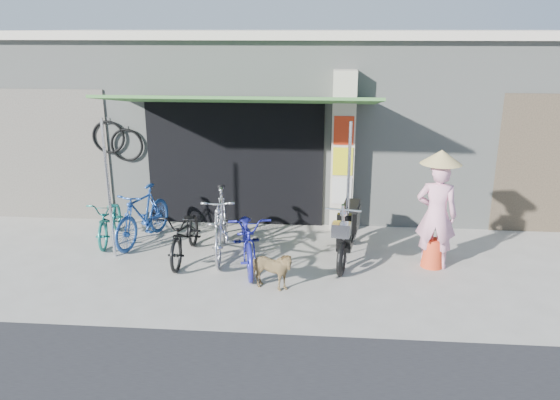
# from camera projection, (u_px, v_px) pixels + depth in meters

# --- Properties ---
(ground) EXTENTS (80.00, 80.00, 0.00)m
(ground) POSITION_uv_depth(u_px,v_px,m) (288.00, 282.00, 8.33)
(ground) COLOR #A9A398
(ground) RESTS_ON ground
(bicycle_shop) EXTENTS (12.30, 5.30, 3.66)m
(bicycle_shop) POSITION_uv_depth(u_px,v_px,m) (303.00, 113.00, 12.61)
(bicycle_shop) COLOR gray
(bicycle_shop) RESTS_ON ground
(shop_pillar) EXTENTS (0.42, 0.44, 3.00)m
(shop_pillar) POSITION_uv_depth(u_px,v_px,m) (343.00, 153.00, 10.13)
(shop_pillar) COLOR beige
(shop_pillar) RESTS_ON ground
(awning) EXTENTS (4.60, 1.88, 2.72)m
(awning) POSITION_uv_depth(u_px,v_px,m) (241.00, 102.00, 9.19)
(awning) COLOR #376C30
(awning) RESTS_ON ground
(neighbour_left) EXTENTS (2.60, 0.06, 2.60)m
(neighbour_left) POSITION_uv_depth(u_px,v_px,m) (45.00, 155.00, 10.79)
(neighbour_left) COLOR #6B665B
(neighbour_left) RESTS_ON ground
(bike_teal) EXTENTS (0.75, 1.60, 0.81)m
(bike_teal) POSITION_uv_depth(u_px,v_px,m) (110.00, 219.00, 9.87)
(bike_teal) COLOR #16665D
(bike_teal) RESTS_ON ground
(bike_blue) EXTENTS (0.90, 1.76, 1.02)m
(bike_blue) POSITION_uv_depth(u_px,v_px,m) (143.00, 215.00, 9.76)
(bike_blue) COLOR #204895
(bike_blue) RESTS_ON ground
(bike_black) EXTENTS (0.60, 1.67, 0.87)m
(bike_black) POSITION_uv_depth(u_px,v_px,m) (185.00, 234.00, 9.07)
(bike_black) COLOR black
(bike_black) RESTS_ON ground
(bike_silver) EXTENTS (0.73, 1.95, 1.14)m
(bike_silver) POSITION_uv_depth(u_px,v_px,m) (221.00, 223.00, 9.17)
(bike_silver) COLOR #B6B6BB
(bike_silver) RESTS_ON ground
(bike_navy) EXTENTS (1.00, 1.93, 0.97)m
(bike_navy) POSITION_uv_depth(u_px,v_px,m) (248.00, 238.00, 8.79)
(bike_navy) COLOR navy
(bike_navy) RESTS_ON ground
(street_dog) EXTENTS (0.80, 0.51, 0.62)m
(street_dog) POSITION_uv_depth(u_px,v_px,m) (270.00, 270.00, 8.01)
(street_dog) COLOR tan
(street_dog) RESTS_ON ground
(moped) EXTENTS (0.62, 1.91, 1.09)m
(moped) POSITION_uv_depth(u_px,v_px,m) (348.00, 230.00, 9.10)
(moped) COLOR black
(moped) RESTS_ON ground
(nun) EXTENTS (0.72, 0.64, 1.93)m
(nun) POSITION_uv_depth(u_px,v_px,m) (437.00, 211.00, 8.62)
(nun) COLOR pink
(nun) RESTS_ON ground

